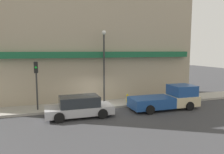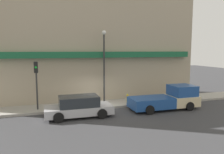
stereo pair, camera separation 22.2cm
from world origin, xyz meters
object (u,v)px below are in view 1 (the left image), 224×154
(parked_car, at_px, (79,107))
(street_lamp, at_px, (104,58))
(pickup_truck, at_px, (168,99))
(traffic_light, at_px, (36,77))
(fire_hydrant, at_px, (127,98))

(parked_car, bearing_deg, street_lamp, 48.60)
(pickup_truck, height_order, traffic_light, traffic_light)
(pickup_truck, xyz_separation_m, traffic_light, (-9.71, 2.03, 1.84))
(parked_car, bearing_deg, traffic_light, 144.32)
(parked_car, distance_m, traffic_light, 3.92)
(pickup_truck, height_order, parked_car, pickup_truck)
(pickup_truck, relative_size, traffic_light, 1.52)
(street_lamp, bearing_deg, traffic_light, -171.30)
(pickup_truck, relative_size, parked_car, 1.18)
(traffic_light, bearing_deg, pickup_truck, -11.80)
(street_lamp, height_order, traffic_light, street_lamp)
(pickup_truck, distance_m, fire_hydrant, 3.35)
(fire_hydrant, distance_m, traffic_light, 7.46)
(fire_hydrant, distance_m, street_lamp, 3.88)
(parked_car, distance_m, fire_hydrant, 4.92)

